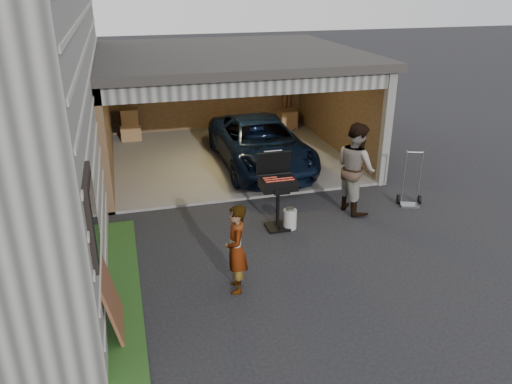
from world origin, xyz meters
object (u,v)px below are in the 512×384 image
(bbq_grill, at_px, (278,186))
(plywood_panel, at_px, (112,300))
(propane_tank, at_px, (290,219))
(minivan, at_px, (260,146))
(hand_truck, at_px, (410,195))
(man, at_px, (356,168))
(woman, at_px, (236,249))

(bbq_grill, relative_size, plywood_panel, 1.46)
(propane_tank, xyz_separation_m, plywood_panel, (-3.41, -2.34, 0.31))
(minivan, xyz_separation_m, bbq_grill, (-0.60, -3.36, 0.28))
(plywood_panel, xyz_separation_m, hand_truck, (6.33, 2.71, -0.28))
(man, bearing_deg, plywood_panel, 111.03)
(woman, height_order, hand_truck, woman)
(man, distance_m, plywood_panel, 5.75)
(propane_tank, height_order, plywood_panel, plywood_panel)
(minivan, bearing_deg, woman, -109.63)
(propane_tank, bearing_deg, man, 16.28)
(woman, distance_m, propane_tank, 2.41)
(minivan, bearing_deg, hand_truck, -50.43)
(man, height_order, propane_tank, man)
(minivan, xyz_separation_m, plywood_panel, (-3.77, -5.80, -0.11))
(woman, height_order, bbq_grill, bbq_grill)
(bbq_grill, bearing_deg, minivan, 79.89)
(bbq_grill, bearing_deg, hand_truck, 4.94)
(minivan, relative_size, plywood_panel, 4.29)
(minivan, relative_size, hand_truck, 3.63)
(bbq_grill, height_order, propane_tank, bbq_grill)
(minivan, height_order, bbq_grill, bbq_grill)
(propane_tank, relative_size, plywood_panel, 0.39)
(minivan, distance_m, woman, 5.59)
(plywood_panel, bearing_deg, hand_truck, 23.20)
(bbq_grill, distance_m, hand_truck, 3.24)
(hand_truck, bearing_deg, minivan, 149.73)
(woman, xyz_separation_m, bbq_grill, (1.27, 1.90, 0.17))
(plywood_panel, bearing_deg, bbq_grill, 37.54)
(man, distance_m, propane_tank, 1.82)
(bbq_grill, relative_size, propane_tank, 3.79)
(minivan, distance_m, bbq_grill, 3.43)
(hand_truck, bearing_deg, bbq_grill, -154.94)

